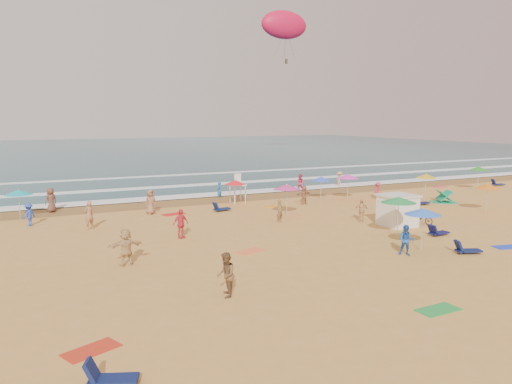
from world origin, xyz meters
name	(u,v)px	position (x,y,z in m)	size (l,w,h in m)	color
ground	(273,228)	(0.00, 0.00, 0.00)	(220.00, 220.00, 0.00)	gold
ocean	(91,152)	(0.00, 84.00, 0.00)	(220.00, 140.00, 0.18)	#0C4756
wet_sand	(206,200)	(0.00, 12.50, 0.01)	(220.00, 220.00, 0.00)	olive
surf_foam	(177,187)	(0.00, 21.32, 0.10)	(200.00, 18.70, 0.05)	white
cabana	(397,211)	(7.83, -2.95, 1.00)	(2.00, 2.00, 2.00)	white
cabana_roof	(398,195)	(7.83, -2.95, 2.06)	(2.20, 2.20, 0.12)	silver
bicycle	(422,218)	(9.73, -3.25, 0.44)	(0.58, 1.66, 0.87)	black
lifeguard_stand	(238,190)	(2.01, 10.24, 1.05)	(1.20, 1.20, 2.10)	white
beach_umbrellas	(252,196)	(-1.12, 0.82, 2.09)	(54.14, 23.51, 0.79)	yellow
loungers	(376,228)	(5.62, -3.49, 0.17)	(59.28, 24.18, 0.34)	#0F174E
towels	(323,233)	(2.16, -2.68, 0.01)	(46.27, 26.12, 0.03)	red
popup_tents	(497,204)	(18.23, -2.39, 0.60)	(2.85, 12.14, 1.20)	#C52B5E
beachgoers	(230,207)	(-1.27, 4.18, 0.82)	(41.57, 26.21, 2.15)	tan
parasail	(284,25)	(33.83, 59.65, 25.10)	(9.78, 3.42, 10.14)	red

